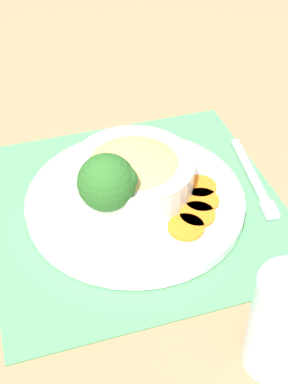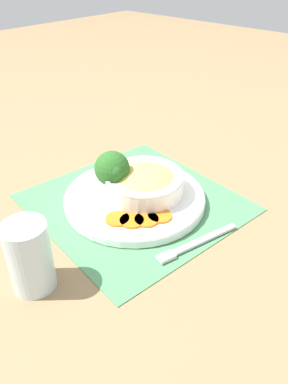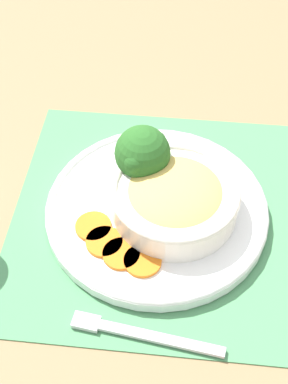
{
  "view_description": "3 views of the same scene",
  "coord_description": "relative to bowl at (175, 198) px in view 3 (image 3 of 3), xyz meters",
  "views": [
    {
      "loc": [
        0.22,
        0.51,
        0.52
      ],
      "look_at": [
        -0.01,
        0.02,
        0.04
      ],
      "focal_mm": 50.0,
      "sensor_mm": 36.0,
      "label": 1
    },
    {
      "loc": [
        -0.47,
        0.48,
        0.48
      ],
      "look_at": [
        -0.02,
        -0.01,
        0.03
      ],
      "focal_mm": 35.0,
      "sensor_mm": 36.0,
      "label": 2
    },
    {
      "loc": [
        -0.46,
        0.03,
        0.59
      ],
      "look_at": [
        0.01,
        0.02,
        0.04
      ],
      "focal_mm": 50.0,
      "sensor_mm": 36.0,
      "label": 3
    }
  ],
  "objects": [
    {
      "name": "carrot_slice_extra",
      "position": [
        -0.08,
        0.04,
        -0.03
      ],
      "size": [
        0.05,
        0.05,
        0.01
      ],
      "color": "orange",
      "rests_on": "plate"
    },
    {
      "name": "placemat",
      "position": [
        0.01,
        0.02,
        -0.05
      ],
      "size": [
        0.46,
        0.45,
        0.0
      ],
      "color": "#4C8C59",
      "rests_on": "ground_plane"
    },
    {
      "name": "carrot_slice_middle",
      "position": [
        -0.05,
        0.09,
        -0.03
      ],
      "size": [
        0.05,
        0.05,
        0.01
      ],
      "color": "orange",
      "rests_on": "plate"
    },
    {
      "name": "carrot_slice_far",
      "position": [
        -0.07,
        0.07,
        -0.03
      ],
      "size": [
        0.05,
        0.05,
        0.01
      ],
      "color": "orange",
      "rests_on": "plate"
    },
    {
      "name": "broccoli_floret",
      "position": [
        0.05,
        0.04,
        0.03
      ],
      "size": [
        0.08,
        0.08,
        0.09
      ],
      "color": "#759E51",
      "rests_on": "plate"
    },
    {
      "name": "plate",
      "position": [
        0.01,
        0.02,
        -0.03
      ],
      "size": [
        0.31,
        0.31,
        0.02
      ],
      "color": "white",
      "rests_on": "placemat"
    },
    {
      "name": "bowl",
      "position": [
        0.0,
        0.0,
        0.0
      ],
      "size": [
        0.17,
        0.17,
        0.06
      ],
      "color": "silver",
      "rests_on": "plate"
    },
    {
      "name": "carrot_slice_near",
      "position": [
        -0.03,
        0.11,
        -0.03
      ],
      "size": [
        0.05,
        0.05,
        0.01
      ],
      "color": "orange",
      "rests_on": "plate"
    },
    {
      "name": "ground_plane",
      "position": [
        0.01,
        0.02,
        -0.05
      ],
      "size": [
        4.0,
        4.0,
        0.0
      ],
      "primitive_type": "plane",
      "color": "#8C704C"
    },
    {
      "name": "fork",
      "position": [
        -0.17,
        0.06,
        -0.04
      ],
      "size": [
        0.06,
        0.18,
        0.01
      ],
      "rotation": [
        0.0,
        0.0,
        -0.26
      ],
      "color": "silver",
      "rests_on": "placemat"
    }
  ]
}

